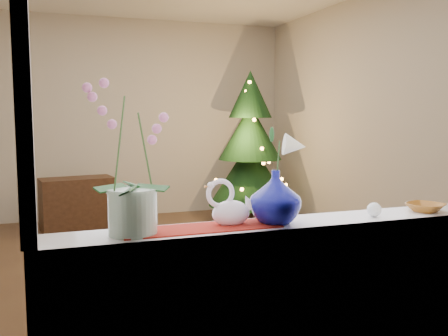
# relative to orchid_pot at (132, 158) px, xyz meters

# --- Properties ---
(ground) EXTENTS (5.00, 5.00, 0.00)m
(ground) POSITION_rel_orchid_pot_xyz_m (0.68, 2.37, -1.24)
(ground) COLOR #3C2518
(ground) RESTS_ON ground
(wall_back) EXTENTS (4.50, 0.10, 2.70)m
(wall_back) POSITION_rel_orchid_pot_xyz_m (0.68, 4.87, 0.11)
(wall_back) COLOR #BEB5A6
(wall_back) RESTS_ON ground
(wall_front) EXTENTS (4.50, 0.10, 2.70)m
(wall_front) POSITION_rel_orchid_pot_xyz_m (0.68, -0.13, 0.11)
(wall_front) COLOR #BEB5A6
(wall_front) RESTS_ON ground
(wall_right) EXTENTS (0.10, 5.00, 2.70)m
(wall_right) POSITION_rel_orchid_pot_xyz_m (2.93, 2.37, 0.11)
(wall_right) COLOR #BEB5A6
(wall_right) RESTS_ON ground
(window_apron) EXTENTS (2.20, 0.08, 0.88)m
(window_apron) POSITION_rel_orchid_pot_xyz_m (0.68, -0.09, -0.80)
(window_apron) COLOR white
(window_apron) RESTS_ON ground
(windowsill) EXTENTS (2.20, 0.26, 0.04)m
(windowsill) POSITION_rel_orchid_pot_xyz_m (0.68, 0.00, -0.34)
(windowsill) COLOR white
(windowsill) RESTS_ON window_apron
(window_frame) EXTENTS (2.22, 0.06, 1.60)m
(window_frame) POSITION_rel_orchid_pot_xyz_m (0.68, -0.10, 0.46)
(window_frame) COLOR white
(window_frame) RESTS_ON windowsill
(runner) EXTENTS (0.70, 0.20, 0.01)m
(runner) POSITION_rel_orchid_pot_xyz_m (0.30, 0.00, -0.32)
(runner) COLOR maroon
(runner) RESTS_ON windowsill
(orchid_pot) EXTENTS (0.28, 0.28, 0.64)m
(orchid_pot) POSITION_rel_orchid_pot_xyz_m (0.00, 0.00, 0.00)
(orchid_pot) COLOR beige
(orchid_pot) RESTS_ON windowsill
(swan) EXTENTS (0.25, 0.13, 0.20)m
(swan) POSITION_rel_orchid_pot_xyz_m (0.44, 0.02, -0.22)
(swan) COLOR white
(swan) RESTS_ON windowsill
(blue_vase) EXTENTS (0.34, 0.34, 0.28)m
(blue_vase) POSITION_rel_orchid_pot_xyz_m (0.65, -0.01, -0.18)
(blue_vase) COLOR #060A62
(blue_vase) RESTS_ON windowsill
(lily) EXTENTS (0.16, 0.09, 0.21)m
(lily) POSITION_rel_orchid_pot_xyz_m (0.65, -0.01, 0.07)
(lily) COLOR silver
(lily) RESTS_ON blue_vase
(paperweight) EXTENTS (0.09, 0.09, 0.07)m
(paperweight) POSITION_rel_orchid_pot_xyz_m (1.17, -0.03, -0.29)
(paperweight) COLOR white
(paperweight) RESTS_ON windowsill
(amber_dish) EXTENTS (0.20, 0.20, 0.04)m
(amber_dish) POSITION_rel_orchid_pot_xyz_m (1.49, -0.02, -0.30)
(amber_dish) COLOR #93591D
(amber_dish) RESTS_ON windowsill
(xmas_tree) EXTENTS (1.28, 1.28, 1.97)m
(xmas_tree) POSITION_rel_orchid_pot_xyz_m (2.14, 3.92, -0.26)
(xmas_tree) COLOR black
(xmas_tree) RESTS_ON ground
(side_table) EXTENTS (0.91, 0.55, 0.64)m
(side_table) POSITION_rel_orchid_pot_xyz_m (-0.01, 4.22, -0.92)
(side_table) COLOR black
(side_table) RESTS_ON ground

